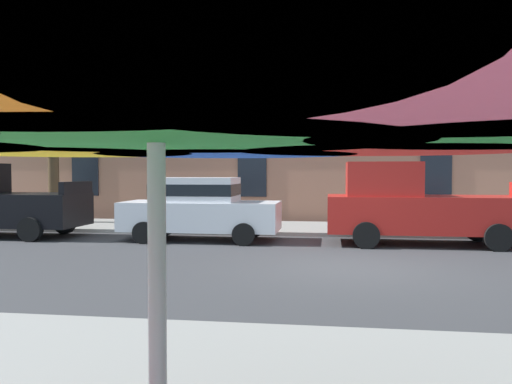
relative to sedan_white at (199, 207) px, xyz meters
name	(u,v)px	position (x,y,z in m)	size (l,w,h in m)	color
ground_plane	(350,268)	(4.07, -3.70, -0.95)	(120.00, 120.00, 0.00)	#38383A
sidewalk_far	(343,229)	(4.07, 3.10, -0.89)	(56.00, 3.60, 0.12)	gray
apartment_building	(340,46)	(4.07, 11.29, 7.05)	(40.33, 12.08, 16.00)	#A87056
sedan_white	(199,207)	(0.00, 0.00, 0.00)	(4.40, 1.98, 1.78)	silver
pickup_red	(415,206)	(5.91, 0.00, 0.08)	(5.10, 2.12, 2.20)	#B21E19
street_tree_left	(50,120)	(-6.37, 3.29, 2.85)	(2.18, 2.22, 5.00)	#4C3823
patio_umbrella	(156,83)	(3.12, -12.70, 1.27)	(3.75, 3.75, 2.48)	silver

